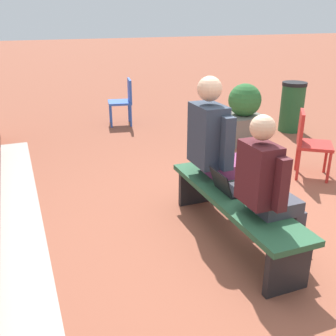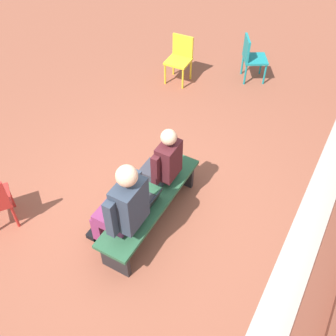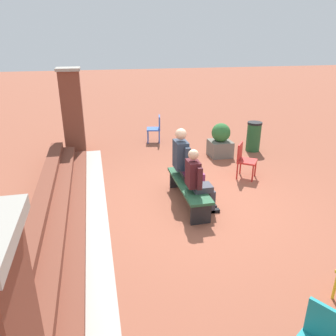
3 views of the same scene
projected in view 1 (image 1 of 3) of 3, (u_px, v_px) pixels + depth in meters
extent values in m
plane|color=brown|center=(248.00, 236.00, 3.72)|extent=(60.00, 60.00, 0.00)
cube|color=#A8A399|center=(27.00, 284.00, 3.06)|extent=(7.56, 0.40, 0.01)
cube|color=#285638|center=(234.00, 198.00, 3.52)|extent=(1.80, 0.44, 0.05)
cube|color=black|center=(288.00, 269.00, 2.91)|extent=(0.06, 0.37, 0.40)
cube|color=black|center=(195.00, 186.00, 4.29)|extent=(0.06, 0.37, 0.40)
cube|color=#383842|center=(275.00, 205.00, 3.21)|extent=(0.30, 0.35, 0.12)
cube|color=#383842|center=(295.00, 235.00, 3.31)|extent=(0.10, 0.11, 0.45)
cube|color=black|center=(297.00, 253.00, 3.40)|extent=(0.10, 0.21, 0.06)
cube|color=#383842|center=(283.00, 226.00, 3.44)|extent=(0.10, 0.11, 0.45)
cube|color=black|center=(286.00, 244.00, 3.53)|extent=(0.10, 0.21, 0.06)
cube|color=#47191E|center=(258.00, 174.00, 3.03)|extent=(0.33, 0.21, 0.49)
cube|color=#195133|center=(270.00, 176.00, 3.08)|extent=(0.04, 0.01, 0.30)
cube|color=#47191E|center=(282.00, 185.00, 2.88)|extent=(0.08, 0.09, 0.42)
cube|color=#47191E|center=(250.00, 166.00, 3.24)|extent=(0.08, 0.09, 0.42)
sphere|color=#DBAD89|center=(263.00, 128.00, 2.90)|extent=(0.19, 0.19, 0.19)
cube|color=#7F2D5B|center=(227.00, 167.00, 3.96)|extent=(0.36, 0.42, 0.15)
cube|color=#7F2D5B|center=(248.00, 194.00, 4.06)|extent=(0.12, 0.13, 0.45)
cube|color=black|center=(252.00, 209.00, 4.15)|extent=(0.12, 0.25, 0.07)
cube|color=#7F2D5B|center=(238.00, 187.00, 4.22)|extent=(0.12, 0.13, 0.45)
cube|color=black|center=(242.00, 201.00, 4.32)|extent=(0.12, 0.25, 0.07)
cube|color=#2D3847|center=(208.00, 135.00, 3.75)|extent=(0.40, 0.25, 0.59)
cube|color=#2D3847|center=(228.00, 144.00, 3.56)|extent=(0.09, 0.11, 0.50)
cube|color=#2D3847|center=(203.00, 130.00, 4.00)|extent=(0.09, 0.11, 0.50)
sphere|color=#DBAD89|center=(210.00, 89.00, 3.59)|extent=(0.23, 0.23, 0.23)
cube|color=black|center=(233.00, 190.00, 3.59)|extent=(0.32, 0.22, 0.02)
cube|color=#2D2D33|center=(235.00, 188.00, 3.59)|extent=(0.29, 0.15, 0.00)
cube|color=black|center=(220.00, 182.00, 3.51)|extent=(0.32, 0.07, 0.19)
cube|color=#33519E|center=(221.00, 181.00, 3.51)|extent=(0.28, 0.06, 0.17)
cube|color=#2D56B7|center=(120.00, 102.00, 7.26)|extent=(0.49, 0.49, 0.04)
cube|color=#2D56B7|center=(130.00, 90.00, 7.21)|extent=(0.40, 0.11, 0.40)
cylinder|color=#2D56B7|center=(110.00, 112.00, 7.47)|extent=(0.04, 0.04, 0.40)
cylinder|color=#2D56B7|center=(111.00, 117.00, 7.14)|extent=(0.04, 0.04, 0.40)
cylinder|color=#2D56B7|center=(129.00, 111.00, 7.54)|extent=(0.04, 0.04, 0.40)
cylinder|color=#2D56B7|center=(131.00, 116.00, 7.21)|extent=(0.04, 0.04, 0.40)
cube|color=red|center=(315.00, 145.00, 4.92)|extent=(0.59, 0.59, 0.04)
cube|color=red|center=(301.00, 127.00, 4.89)|extent=(0.34, 0.27, 0.40)
cylinder|color=red|center=(329.00, 168.00, 4.80)|extent=(0.04, 0.04, 0.40)
cylinder|color=red|center=(326.00, 158.00, 5.12)|extent=(0.04, 0.04, 0.40)
cylinder|color=red|center=(298.00, 165.00, 4.89)|extent=(0.04, 0.04, 0.40)
cylinder|color=red|center=(297.00, 156.00, 5.21)|extent=(0.04, 0.04, 0.40)
cube|color=#6B665B|center=(243.00, 128.00, 6.37)|extent=(0.60, 0.60, 0.44)
sphere|color=#2D6B33|center=(245.00, 100.00, 6.20)|extent=(0.52, 0.52, 0.52)
cylinder|color=#23562D|center=(292.00, 109.00, 6.87)|extent=(0.40, 0.40, 0.80)
cylinder|color=black|center=(295.00, 84.00, 6.72)|extent=(0.42, 0.42, 0.06)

